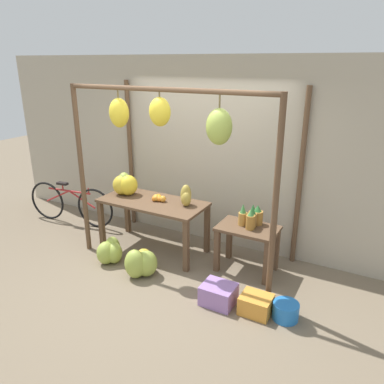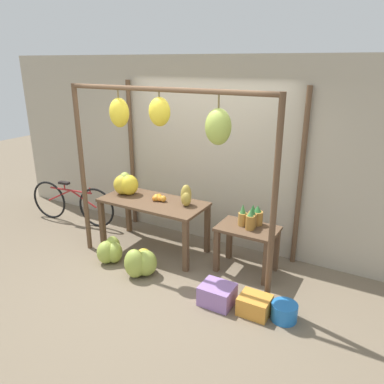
{
  "view_description": "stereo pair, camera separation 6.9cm",
  "coord_description": "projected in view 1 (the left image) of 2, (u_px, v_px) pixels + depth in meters",
  "views": [
    {
      "loc": [
        2.43,
        -3.57,
        2.72
      ],
      "look_at": [
        0.13,
        0.62,
        1.03
      ],
      "focal_mm": 35.0,
      "sensor_mm": 36.0,
      "label": 1
    },
    {
      "loc": [
        2.49,
        -3.54,
        2.72
      ],
      "look_at": [
        0.13,
        0.62,
        1.03
      ],
      "focal_mm": 35.0,
      "sensor_mm": 36.0,
      "label": 2
    }
  ],
  "objects": [
    {
      "name": "stall_awning",
      "position": [
        176.0,
        139.0,
        4.63
      ],
      "size": [
        2.89,
        1.29,
        2.43
      ],
      "color": "brown",
      "rests_on": "ground_plane"
    },
    {
      "name": "display_table_side",
      "position": [
        247.0,
        238.0,
        4.97
      ],
      "size": [
        0.79,
        0.51,
        0.64
      ],
      "color": "brown",
      "rests_on": "ground_plane"
    },
    {
      "name": "papaya_pile",
      "position": [
        186.0,
        196.0,
        5.24
      ],
      "size": [
        0.23,
        0.24,
        0.3
      ],
      "color": "#B2993D",
      "rests_on": "display_table_main"
    },
    {
      "name": "pineapple_cluster",
      "position": [
        252.0,
        217.0,
        4.93
      ],
      "size": [
        0.29,
        0.33,
        0.3
      ],
      "color": "#B27F38",
      "rests_on": "display_table_side"
    },
    {
      "name": "banana_pile_on_table",
      "position": [
        125.0,
        185.0,
        5.66
      ],
      "size": [
        0.45,
        0.39,
        0.34
      ],
      "color": "yellow",
      "rests_on": "display_table_main"
    },
    {
      "name": "parked_bicycle",
      "position": [
        70.0,
        203.0,
        6.5
      ],
      "size": [
        1.69,
        0.27,
        0.74
      ],
      "color": "black",
      "rests_on": "ground_plane"
    },
    {
      "name": "banana_pile_ground_left",
      "position": [
        110.0,
        252.0,
        5.29
      ],
      "size": [
        0.41,
        0.4,
        0.35
      ],
      "color": "#9EB247",
      "rests_on": "ground_plane"
    },
    {
      "name": "display_table_main",
      "position": [
        153.0,
        208.0,
        5.48
      ],
      "size": [
        1.57,
        0.72,
        0.78
      ],
      "color": "brown",
      "rests_on": "ground_plane"
    },
    {
      "name": "fruit_crate_purple",
      "position": [
        256.0,
        304.0,
        4.23
      ],
      "size": [
        0.35,
        0.29,
        0.22
      ],
      "color": "orange",
      "rests_on": "ground_plane"
    },
    {
      "name": "fruit_crate_white",
      "position": [
        218.0,
        294.0,
        4.39
      ],
      "size": [
        0.39,
        0.33,
        0.24
      ],
      "color": "#9970B7",
      "rests_on": "ground_plane"
    },
    {
      "name": "blue_bucket",
      "position": [
        286.0,
        311.0,
        4.13
      ],
      "size": [
        0.29,
        0.29,
        0.2
      ],
      "color": "blue",
      "rests_on": "ground_plane"
    },
    {
      "name": "ground_plane",
      "position": [
        161.0,
        277.0,
        4.95
      ],
      "size": [
        20.0,
        20.0,
        0.0
      ],
      "primitive_type": "plane",
      "color": "#756651"
    },
    {
      "name": "orange_pile",
      "position": [
        158.0,
        198.0,
        5.44
      ],
      "size": [
        0.21,
        0.16,
        0.09
      ],
      "color": "orange",
      "rests_on": "display_table_main"
    },
    {
      "name": "shop_wall_back",
      "position": [
        208.0,
        153.0,
        5.62
      ],
      "size": [
        8.0,
        0.08,
        2.8
      ],
      "color": "#B2A893",
      "rests_on": "ground_plane"
    },
    {
      "name": "banana_pile_ground_right",
      "position": [
        141.0,
        263.0,
        4.95
      ],
      "size": [
        0.46,
        0.5,
        0.4
      ],
      "color": "#9EB247",
      "rests_on": "ground_plane"
    }
  ]
}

